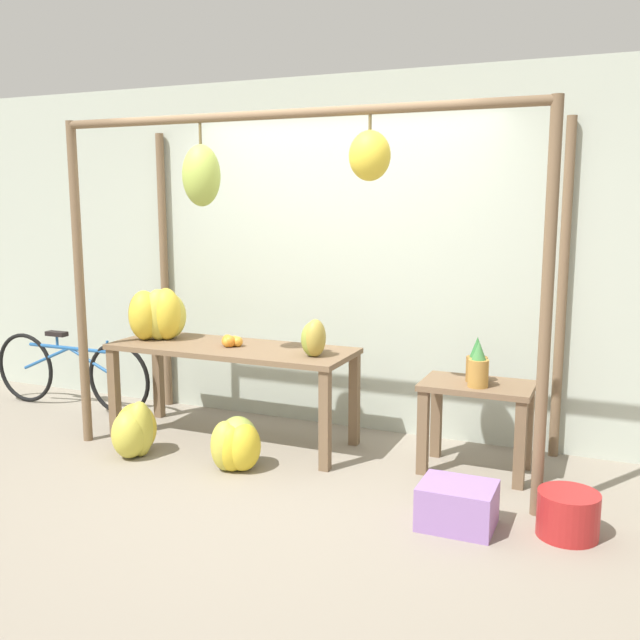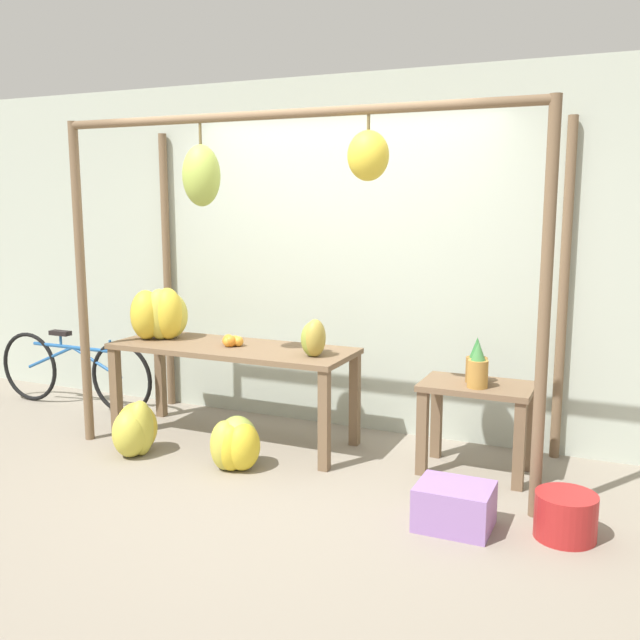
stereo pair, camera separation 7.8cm
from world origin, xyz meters
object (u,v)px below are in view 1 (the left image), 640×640
Objects in this scene: banana_pile_ground_right at (236,445)px; fruit_crate_white at (457,505)px; parked_bicycle at (70,371)px; papaya_pile at (314,339)px; blue_bucket at (568,514)px; pineapple_cluster at (478,365)px; banana_pile_ground_left at (135,431)px; banana_pile_on_table at (159,315)px; orange_pile at (231,341)px.

banana_pile_ground_right is 1.62m from fruit_crate_white.
papaya_pile is (2.48, -0.25, 0.53)m from parked_bicycle.
banana_pile_ground_right is 2.19m from blue_bucket.
banana_pile_ground_right is 0.23× the size of parked_bicycle.
pineapple_cluster is 0.65× the size of banana_pile_ground_left.
banana_pile_on_table is 2.82m from fruit_crate_white.
banana_pile_on_table is 1.07× the size of banana_pile_ground_left.
banana_pile_ground_right is at bearing -57.79° from orange_pile.
banana_pile_on_table is at bearing 168.08° from blue_bucket.
banana_pile_on_table is 1.66× the size of pineapple_cluster.
fruit_crate_white is 0.25× the size of parked_bicycle.
banana_pile_on_table is 1.28m from parked_bicycle.
fruit_crate_white is at bearing -9.35° from banana_pile_ground_right.
parked_bicycle is at bearing 170.76° from banana_pile_on_table.
pineapple_cluster is at bearing 21.28° from banana_pile_ground_right.
parked_bicycle is at bearing 165.22° from fruit_crate_white.
banana_pile_ground_right reaches higher than blue_bucket.
banana_pile_on_table is 0.68m from orange_pile.
fruit_crate_white is 1.25× the size of blue_bucket.
parked_bicycle is (-1.11, 0.18, -0.60)m from banana_pile_on_table.
parked_bicycle is at bearing 174.15° from papaya_pile.
banana_pile_ground_left is 0.82m from banana_pile_ground_right.
pineapple_cluster is at bearing 1.45° from banana_pile_on_table.
banana_pile_ground_left is 2.42m from fruit_crate_white.
pineapple_cluster is 0.80× the size of banana_pile_ground_right.
banana_pile_ground_left reaches higher than blue_bucket.
banana_pile_ground_left is at bearing -164.66° from pineapple_cluster.
parked_bicycle is at bearing 178.14° from pineapple_cluster.
fruit_crate_white is 3.82m from parked_bicycle.
banana_pile_ground_right is at bearing 3.41° from banana_pile_ground_left.
banana_pile_ground_left is (0.17, -0.58, -0.75)m from banana_pile_on_table.
fruit_crate_white is at bearing -30.80° from papaya_pile.
banana_pile_on_table reaches higher than blue_bucket.
banana_pile_ground_left is at bearing -30.73° from parked_bicycle.
orange_pile is 0.42× the size of fruit_crate_white.
blue_bucket is at bearing -47.88° from pineapple_cluster.
fruit_crate_white is at bearing -17.09° from banana_pile_on_table.
pineapple_cluster reaches higher than parked_bicycle.
banana_pile_ground_left is at bearing -73.97° from banana_pile_on_table.
fruit_crate_white is (2.58, -0.79, -0.81)m from banana_pile_on_table.
orange_pile is at bearing -6.62° from parked_bicycle.
banana_pile_on_table is at bearing 106.03° from banana_pile_ground_left.
banana_pile_ground_left is 1.23× the size of banana_pile_ground_right.
pineapple_cluster is at bearing -1.86° from parked_bicycle.
banana_pile_ground_left is at bearing 174.93° from fruit_crate_white.
parked_bicycle is (-2.09, 0.71, 0.16)m from banana_pile_ground_right.
banana_pile_ground_right is 1.26× the size of papaya_pile.
orange_pile is 0.46× the size of banana_pile_ground_right.
banana_pile_ground_left is 1.48m from papaya_pile.
parked_bicycle reaches higher than banana_pile_ground_left.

